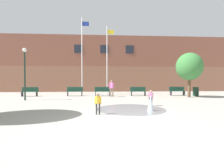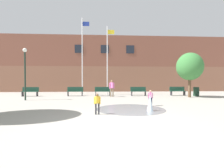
% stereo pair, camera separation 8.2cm
% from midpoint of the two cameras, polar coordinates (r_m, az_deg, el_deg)
% --- Properties ---
extents(ground_plane, '(100.00, 100.00, 0.00)m').
position_cam_midpoint_polar(ground_plane, '(6.74, 1.10, -12.57)').
color(ground_plane, '#9E998E').
extents(library_building, '(36.00, 6.05, 7.74)m').
position_cam_midpoint_polar(library_building, '(27.02, -2.78, 6.12)').
color(library_building, brown).
rests_on(library_building, ground).
extents(splash_fountain, '(3.83, 3.83, 0.85)m').
position_cam_midpoint_polar(splash_fountain, '(9.63, 8.68, -7.20)').
color(splash_fountain, gray).
rests_on(splash_fountain, ground).
extents(park_bench_far_left, '(1.60, 0.44, 0.91)m').
position_cam_midpoint_polar(park_bench_far_left, '(19.10, -25.38, -2.21)').
color(park_bench_far_left, '#28282D').
rests_on(park_bench_far_left, ground).
extents(park_bench_under_left_flagpole, '(1.60, 0.44, 0.91)m').
position_cam_midpoint_polar(park_bench_under_left_flagpole, '(18.03, -12.15, -2.31)').
color(park_bench_under_left_flagpole, '#28282D').
rests_on(park_bench_under_left_flagpole, ground).
extents(park_bench_under_right_flagpole, '(1.60, 0.44, 0.91)m').
position_cam_midpoint_polar(park_bench_under_right_flagpole, '(17.69, -3.27, -2.35)').
color(park_bench_under_right_flagpole, '#28282D').
rests_on(park_bench_under_right_flagpole, ground).
extents(park_bench_near_trashcan, '(1.60, 0.44, 0.91)m').
position_cam_midpoint_polar(park_bench_near_trashcan, '(18.01, 8.39, -2.30)').
color(park_bench_near_trashcan, '#28282D').
rests_on(park_bench_near_trashcan, ground).
extents(park_bench_far_right, '(1.60, 0.44, 0.91)m').
position_cam_midpoint_polar(park_bench_far_right, '(19.41, 20.37, -2.11)').
color(park_bench_far_right, '#28282D').
rests_on(park_bench_far_right, ground).
extents(child_running, '(0.31, 0.24, 0.99)m').
position_cam_midpoint_polar(child_running, '(11.14, 12.33, -4.05)').
color(child_running, '#1E233D').
rests_on(child_running, ground).
extents(child_with_pink_shirt, '(0.31, 0.23, 0.99)m').
position_cam_midpoint_polar(child_with_pink_shirt, '(8.23, -4.89, -5.93)').
color(child_with_pink_shirt, '#28282D').
rests_on(child_with_pink_shirt, ground).
extents(adult_near_bench, '(0.50, 0.37, 1.59)m').
position_cam_midpoint_polar(adult_near_bench, '(16.62, -0.27, -1.02)').
color(adult_near_bench, '#89755B').
rests_on(adult_near_bench, ground).
extents(flagpole_left, '(0.80, 0.10, 8.15)m').
position_cam_midpoint_polar(flagpole_left, '(18.94, -9.83, 9.53)').
color(flagpole_left, silver).
rests_on(flagpole_left, ground).
extents(flagpole_right, '(0.80, 0.10, 7.34)m').
position_cam_midpoint_polar(flagpole_right, '(18.80, -1.68, 8.35)').
color(flagpole_right, silver).
rests_on(flagpole_right, ground).
extents(lamp_post_left_lane, '(0.32, 0.32, 4.14)m').
position_cam_midpoint_polar(lamp_post_left_lane, '(15.50, -26.75, 5.13)').
color(lamp_post_left_lane, '#192D23').
rests_on(lamp_post_left_lane, ground).
extents(trash_can, '(0.56, 0.56, 0.90)m').
position_cam_midpoint_polar(trash_can, '(19.52, 25.56, -2.22)').
color(trash_can, '#193323').
rests_on(trash_can, ground).
extents(street_tree_near_building, '(2.42, 2.42, 4.15)m').
position_cam_midpoint_polar(street_tree_near_building, '(17.88, 23.83, 5.19)').
color(street_tree_near_building, brown).
rests_on(street_tree_near_building, ground).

